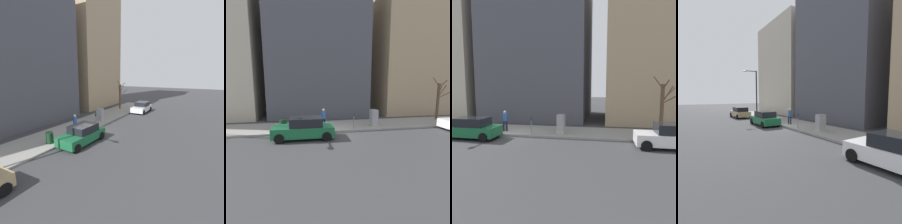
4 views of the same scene
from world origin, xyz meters
The scene contains 12 objects.
ground_plane centered at (0.00, 0.00, 0.00)m, with size 120.00×120.00×0.00m, color #38383A.
sidewalk centered at (2.00, 0.00, 0.07)m, with size 4.00×36.00×0.15m, color gray.
parked_car_white centered at (-1.13, -11.60, 0.74)m, with size 1.96×4.22×1.52m.
parked_car_green centered at (-1.07, 1.97, 0.74)m, with size 1.97×4.22×1.52m.
parked_car_tan centered at (-1.21, 10.29, 0.74)m, with size 2.04×4.26×1.52m.
parking_meter centered at (0.45, -2.10, 0.98)m, with size 0.14×0.10×1.35m.
utility_box centered at (1.30, -4.22, 0.85)m, with size 0.83×0.61×1.43m.
streetlamp centered at (0.28, 8.17, 4.02)m, with size 1.97×0.32×6.50m.
trash_bin centered at (0.90, 3.61, 0.60)m, with size 0.56×0.56×0.90m, color #14381E.
pedestrian_near_meter centered at (1.11, 0.37, 1.09)m, with size 0.36×0.36×1.66m.
office_block_center centered at (11.13, 0.14, 8.20)m, with size 11.27×11.27×16.41m, color #4C4C56.
office_tower_right centered at (11.72, 13.08, 8.08)m, with size 12.45×12.45×16.15m, color #BCB29E.
Camera 4 is at (-8.82, -15.18, 3.10)m, focal length 28.00 mm.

